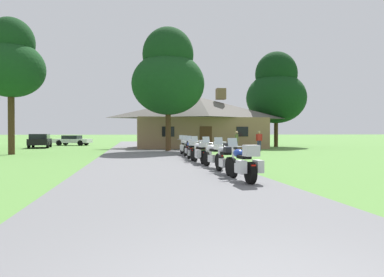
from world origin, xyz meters
The scene contains 17 objects.
ground_plane centered at (0.00, 20.00, 0.00)m, with size 500.00×500.00×0.00m, color #56893D.
asphalt_driveway centered at (0.00, 18.00, 0.03)m, with size 6.40×80.00×0.06m, color slate.
motorcycle_blue_nearest_to_camera centered at (2.17, 7.55, 0.61)m, with size 0.81×2.08×1.30m.
motorcycle_silver_second_in_row centered at (2.14, 9.69, 0.62)m, with size 0.66×2.08×1.30m.
motorcycle_white_third_in_row centered at (2.22, 11.83, 0.62)m, with size 0.80×2.07×1.30m.
motorcycle_white_fourth_in_row centered at (2.07, 14.12, 0.61)m, with size 0.86×2.08×1.30m.
motorcycle_blue_fifth_in_row centered at (1.95, 16.27, 0.62)m, with size 0.66×2.08×1.30m.
motorcycle_silver_sixth_in_row centered at (2.14, 18.52, 0.62)m, with size 0.66×2.08×1.30m.
motorcycle_white_farthest_in_row centered at (2.22, 20.77, 0.61)m, with size 0.78×2.08×1.30m.
stone_lodge centered at (5.33, 32.29, 2.61)m, with size 12.94×6.97×5.96m.
bystander_olive_shirt_near_lodge centered at (7.00, 24.86, 0.93)m, with size 0.33×0.52×1.67m.
bystander_red_shirt_beside_signpost centered at (9.34, 26.15, 0.95)m, with size 0.55×0.25×1.69m.
tree_by_lodge_front centered at (1.67, 26.40, 6.21)m, with size 5.92×5.92×10.09m.
tree_left_near centered at (-9.55, 23.95, 6.49)m, with size 4.62×4.62×9.54m.
tree_right_of_lodge centered at (14.22, 34.37, 6.08)m, with size 6.48×6.48×10.33m.
parked_black_suv_far_left centered at (-10.45, 35.31, 0.78)m, with size 2.39×4.79×1.40m.
parked_white_sedan_far_left centered at (-8.34, 41.71, 0.64)m, with size 4.53×2.86×1.20m.
Camera 1 is at (-1.07, -2.74, 1.53)m, focal length 33.52 mm.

